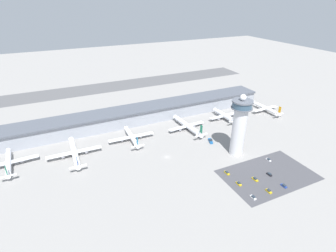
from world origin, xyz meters
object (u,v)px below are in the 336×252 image
at_px(control_tower, 239,125).
at_px(airplane_gate_charlie, 132,137).
at_px(airplane_gate_delta, 187,126).
at_px(service_truck_fuel, 239,128).
at_px(car_navy_sedan, 269,160).
at_px(service_truck_catering, 241,122).
at_px(car_red_hatchback, 284,186).
at_px(car_yellow_taxi, 253,197).
at_px(service_truck_baggage, 211,141).
at_px(airplane_gate_bravo, 74,152).
at_px(car_blue_compact, 269,174).
at_px(car_black_suv, 255,179).
at_px(airplane_gate_foxtrot, 266,108).
at_px(airplane_gate_echo, 224,115).
at_px(airplane_gate_alpha, 8,163).
at_px(car_grey_coupe, 239,184).
at_px(car_maroon_suv, 269,191).
at_px(car_green_van, 227,173).

height_order(control_tower, airplane_gate_charlie, control_tower).
xyz_separation_m(airplane_gate_delta, service_truck_fuel, (44.75, -18.40, -3.16)).
relative_size(control_tower, car_navy_sedan, 11.55).
distance_m(service_truck_catering, car_red_hatchback, 95.70).
bearing_deg(airplane_gate_delta, car_yellow_taxi, -94.17).
bearing_deg(service_truck_baggage, service_truck_fuel, 14.68).
distance_m(control_tower, car_navy_sedan, 34.75).
distance_m(car_yellow_taxi, car_red_hatchback, 25.73).
relative_size(airplane_gate_delta, service_truck_catering, 7.38).
relative_size(airplane_gate_bravo, car_blue_compact, 10.64).
distance_m(control_tower, car_black_suv, 41.77).
relative_size(airplane_gate_delta, airplane_gate_foxtrot, 1.20).
bearing_deg(car_yellow_taxi, car_blue_compact, 27.18).
relative_size(airplane_gate_echo, service_truck_catering, 5.34).
bearing_deg(service_truck_baggage, car_navy_sedan, -59.66).
height_order(airplane_gate_alpha, car_red_hatchback, airplane_gate_alpha).
relative_size(control_tower, airplane_gate_echo, 1.51).
bearing_deg(control_tower, service_truck_fuel, 48.38).
relative_size(control_tower, service_truck_baggage, 6.09).
height_order(control_tower, service_truck_baggage, control_tower).
relative_size(airplane_gate_delta, service_truck_fuel, 6.26).
distance_m(airplane_gate_charlie, airplane_gate_foxtrot, 148.69).
bearing_deg(car_yellow_taxi, car_navy_sedan, 35.13).
bearing_deg(car_blue_compact, car_grey_coupe, 177.82).
distance_m(service_truck_baggage, car_blue_compact, 56.98).
xyz_separation_m(airplane_gate_charlie, car_yellow_taxi, (45.94, -99.24, -3.44)).
xyz_separation_m(airplane_gate_echo, car_blue_compact, (-25.45, -88.33, -3.68)).
distance_m(service_truck_fuel, car_red_hatchback, 83.08).
bearing_deg(control_tower, airplane_gate_alpha, 161.52).
bearing_deg(service_truck_fuel, car_grey_coupe, -128.55).
bearing_deg(airplane_gate_foxtrot, car_black_suv, -136.50).
height_order(airplane_gate_bravo, car_red_hatchback, airplane_gate_bravo).
bearing_deg(control_tower, airplane_gate_bravo, 157.54).
relative_size(airplane_gate_echo, car_grey_coupe, 7.62).
bearing_deg(car_yellow_taxi, airplane_gate_charlie, 114.84).
xyz_separation_m(airplane_gate_bravo, service_truck_fuel, (145.18, -15.03, -3.37)).
bearing_deg(car_black_suv, car_navy_sedan, 28.57).
height_order(car_maroon_suv, car_navy_sedan, car_maroon_suv).
xyz_separation_m(airplane_gate_alpha, car_blue_compact, (164.31, -86.48, -3.64)).
bearing_deg(service_truck_catering, airplane_gate_alpha, 176.77).
height_order(airplane_gate_delta, car_maroon_suv, airplane_gate_delta).
xyz_separation_m(car_red_hatchback, car_black_suv, (-12.40, 13.33, 0.06)).
distance_m(car_yellow_taxi, car_maroon_suv, 12.91).
relative_size(airplane_gate_charlie, car_navy_sedan, 9.26).
bearing_deg(car_black_suv, car_blue_compact, -0.23).
xyz_separation_m(airplane_gate_echo, service_truck_fuel, (0.36, -22.74, -3.27)).
bearing_deg(service_truck_catering, car_green_van, -135.30).
distance_m(airplane_gate_bravo, car_red_hatchback, 151.69).
height_order(airplane_gate_echo, car_black_suv, airplane_gate_echo).
bearing_deg(control_tower, car_yellow_taxi, -116.14).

